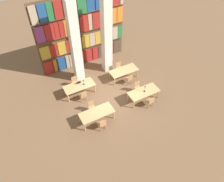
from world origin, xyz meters
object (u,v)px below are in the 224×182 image
at_px(reading_table_1, 144,92).
at_px(chair_5, 75,82).
at_px(pillar_center, 107,35).
at_px(desk_lamp_1, 83,81).
at_px(chair_3, 138,87).
at_px(chair_0, 102,124).
at_px(chair_7, 119,67).
at_px(reading_table_2, 79,86).
at_px(reading_table_3, 124,71).
at_px(chair_1, 92,107).
at_px(chair_4, 83,95).
at_px(pillar_left, 75,44).
at_px(laptop, 78,83).
at_px(chair_2, 150,101).
at_px(chair_6, 129,79).
at_px(desk_lamp_0, 145,88).
at_px(reading_table_0, 97,113).

xyz_separation_m(reading_table_1, chair_5, (-3.57, 3.30, -0.18)).
height_order(pillar_center, desk_lamp_1, pillar_center).
bearing_deg(chair_3, chair_0, 24.43).
relative_size(pillar_center, chair_7, 6.87).
distance_m(reading_table_2, reading_table_3, 3.49).
height_order(chair_1, chair_3, same).
bearing_deg(chair_4, desk_lamp_1, 62.75).
bearing_deg(chair_4, pillar_center, 36.96).
relative_size(pillar_left, reading_table_3, 2.85).
relative_size(pillar_left, laptop, 18.75).
bearing_deg(chair_0, chair_2, 1.92).
bearing_deg(chair_7, chair_1, 36.95).
bearing_deg(chair_3, chair_6, -86.87).
distance_m(chair_1, chair_7, 4.36).
bearing_deg(reading_table_3, desk_lamp_0, -87.58).
bearing_deg(desk_lamp_1, chair_0, -95.00).
xyz_separation_m(pillar_left, reading_table_3, (2.89, -1.53, -2.34)).
height_order(desk_lamp_0, reading_table_3, desk_lamp_0).
bearing_deg(reading_table_1, chair_0, -166.15).
bearing_deg(desk_lamp_0, chair_3, 91.62).
bearing_deg(desk_lamp_1, chair_7, 12.59).
xyz_separation_m(reading_table_0, laptop, (0.02, 2.94, 0.11)).
distance_m(reading_table_0, chair_3, 3.65).
relative_size(reading_table_0, laptop, 6.57).
distance_m(chair_4, chair_5, 1.49).
height_order(desk_lamp_0, laptop, desk_lamp_0).
xyz_separation_m(chair_2, laptop, (-3.52, 3.57, 0.30)).
bearing_deg(pillar_left, laptop, -114.03).
xyz_separation_m(chair_0, chair_6, (3.48, 2.62, 0.00)).
xyz_separation_m(reading_table_0, chair_3, (3.54, 0.86, -0.18)).
bearing_deg(reading_table_0, chair_0, -89.78).
bearing_deg(chair_4, reading_table_0, -87.93).
bearing_deg(pillar_center, chair_6, -75.05).
distance_m(pillar_left, chair_0, 5.54).
height_order(reading_table_3, chair_7, chair_7).
bearing_deg(chair_6, pillar_center, 104.95).
bearing_deg(reading_table_0, chair_1, 89.78).
relative_size(chair_2, chair_4, 1.00).
bearing_deg(laptop, reading_table_1, 140.92).
relative_size(reading_table_2, chair_6, 2.41).
bearing_deg(reading_table_1, reading_table_2, 144.06).
xyz_separation_m(pillar_center, reading_table_2, (-2.91, -1.47, -2.34)).
height_order(chair_3, reading_table_2, chair_3).
height_order(reading_table_1, chair_6, chair_6).
xyz_separation_m(chair_1, chair_7, (3.48, 2.62, 0.00)).
distance_m(chair_1, reading_table_3, 3.93).
bearing_deg(chair_7, desk_lamp_1, 12.59).
height_order(reading_table_2, chair_5, chair_5).
xyz_separation_m(desk_lamp_0, reading_table_2, (-3.59, 2.57, -0.41)).
distance_m(desk_lamp_0, chair_7, 3.30).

